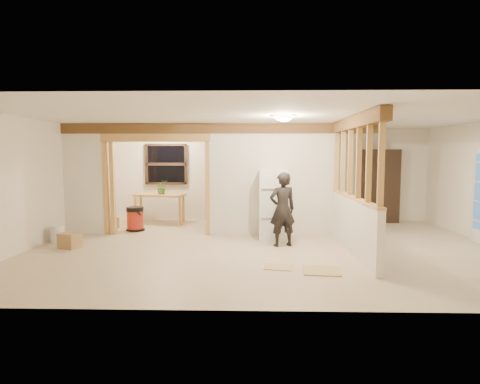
{
  "coord_description": "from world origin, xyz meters",
  "views": [
    {
      "loc": [
        -0.28,
        -7.74,
        1.79
      ],
      "look_at": [
        -0.5,
        0.4,
        1.04
      ],
      "focal_mm": 30.0,
      "sensor_mm": 36.0,
      "label": 1
    }
  ],
  "objects_px": {
    "work_table": "(160,209)",
    "refrigerator": "(273,204)",
    "woman": "(282,209)",
    "shop_vac": "(135,219)",
    "bookshelf": "(380,186)"
  },
  "relations": [
    {
      "from": "work_table",
      "to": "refrigerator",
      "type": "bearing_deg",
      "value": -19.54
    },
    {
      "from": "woman",
      "to": "shop_vac",
      "type": "relative_size",
      "value": 2.54
    },
    {
      "from": "bookshelf",
      "to": "shop_vac",
      "type": "bearing_deg",
      "value": -167.23
    },
    {
      "from": "woman",
      "to": "shop_vac",
      "type": "bearing_deg",
      "value": -40.74
    },
    {
      "from": "woman",
      "to": "refrigerator",
      "type": "bearing_deg",
      "value": -96.1
    },
    {
      "from": "shop_vac",
      "to": "bookshelf",
      "type": "relative_size",
      "value": 0.3
    },
    {
      "from": "refrigerator",
      "to": "woman",
      "type": "xyz_separation_m",
      "value": [
        0.14,
        -0.75,
        -0.01
      ]
    },
    {
      "from": "work_table",
      "to": "shop_vac",
      "type": "height_order",
      "value": "work_table"
    },
    {
      "from": "refrigerator",
      "to": "shop_vac",
      "type": "relative_size",
      "value": 2.57
    },
    {
      "from": "work_table",
      "to": "bookshelf",
      "type": "distance_m",
      "value": 5.87
    },
    {
      "from": "shop_vac",
      "to": "work_table",
      "type": "bearing_deg",
      "value": 69.38
    },
    {
      "from": "woman",
      "to": "bookshelf",
      "type": "distance_m",
      "value": 4.07
    },
    {
      "from": "work_table",
      "to": "shop_vac",
      "type": "bearing_deg",
      "value": -98.62
    },
    {
      "from": "refrigerator",
      "to": "shop_vac",
      "type": "height_order",
      "value": "refrigerator"
    },
    {
      "from": "refrigerator",
      "to": "shop_vac",
      "type": "xyz_separation_m",
      "value": [
        -3.23,
        0.77,
        -0.45
      ]
    }
  ]
}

